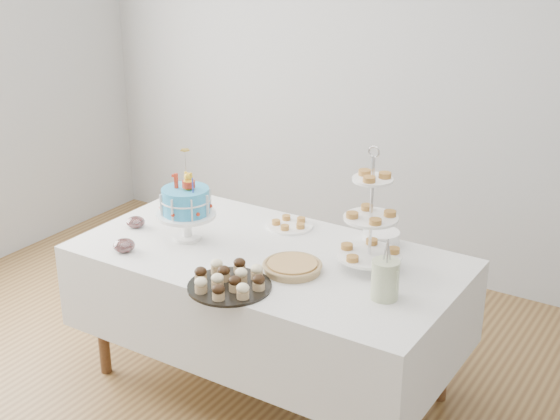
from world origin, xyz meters
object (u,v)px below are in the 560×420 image
Objects in this scene: jam_bowl_a at (124,246)px; utensil_pitcher at (385,278)px; birthday_cake at (186,216)px; table at (268,294)px; pie at (292,266)px; tiered_stand at (371,219)px; plate_stack at (381,238)px; pastry_plate at (290,224)px; cupcake_tray at (229,279)px; jam_bowl_b at (136,222)px.

utensil_pitcher is at bearing 10.63° from jam_bowl_a.
birthday_cake is 0.35m from jam_bowl_a.
utensil_pitcher is (0.69, -0.11, 0.33)m from table.
pie is 0.87m from jam_bowl_a.
tiered_stand is (0.95, 0.19, 0.12)m from birthday_cake.
plate_stack is 0.75× the size of pastry_plate.
cupcake_tray is (0.51, -0.33, -0.09)m from birthday_cake.
birthday_cake is 1.23× the size of cupcake_tray.
birthday_cake is 0.61m from cupcake_tray.
table is 6.97× the size of utensil_pitcher.
cupcake_tray is at bearing -79.29° from pastry_plate.
pie is 1.04× the size of utensil_pitcher.
table is 19.30× the size of jam_bowl_b.
table is 0.58m from birthday_cake.
birthday_cake is at bearing 59.42° from jam_bowl_a.
utensil_pitcher reaches higher than jam_bowl_b.
pie is at bearing -57.02° from pastry_plate.
plate_stack reaches higher than table.
pastry_plate is 0.91× the size of utensil_pitcher.
tiered_stand reaches higher than pie.
cupcake_tray is 0.89m from jam_bowl_b.
birthday_cake is 1.89× the size of pastry_plate.
utensil_pitcher reaches higher than plate_stack.
utensil_pitcher is (1.47, -0.02, 0.07)m from jam_bowl_b.
pie is 1.52× the size of plate_stack.
jam_bowl_a is (-0.17, -0.29, -0.10)m from birthday_cake.
cupcake_tray is at bearing -40.36° from birthday_cake.
birthday_cake is 1.66× the size of pie.
plate_stack is at bearing 129.64° from utensil_pitcher.
jam_bowl_a reaches higher than pastry_plate.
cupcake_tray is 0.70m from utensil_pitcher.
pastry_plate is at bearing 122.98° from pie.
tiered_stand is at bearing -76.26° from plate_stack.
cupcake_tray is at bearing -143.16° from utensil_pitcher.
birthday_cake reaches higher than pastry_plate.
jam_bowl_b is 1.48m from utensil_pitcher.
utensil_pitcher is (0.78, -0.46, 0.08)m from pastry_plate.
tiered_stand is at bearing 9.68° from jam_bowl_b.
birthday_cake is at bearing 147.01° from cupcake_tray.
pastry_plate is 2.28× the size of jam_bowl_a.
tiered_stand reaches higher than jam_bowl_b.
plate_stack is (-0.07, 0.27, -0.22)m from tiered_stand.
jam_bowl_a is 0.40× the size of utensil_pitcher.
pie is 2.87× the size of jam_bowl_b.
pastry_plate is (-0.58, 0.23, -0.24)m from tiered_stand.
pastry_plate is 0.91m from utensil_pitcher.
tiered_stand reaches higher than plate_stack.
birthday_cake is at bearing 177.20° from pie.
cupcake_tray is at bearing -115.17° from plate_stack.
table is 4.99× the size of cupcake_tray.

